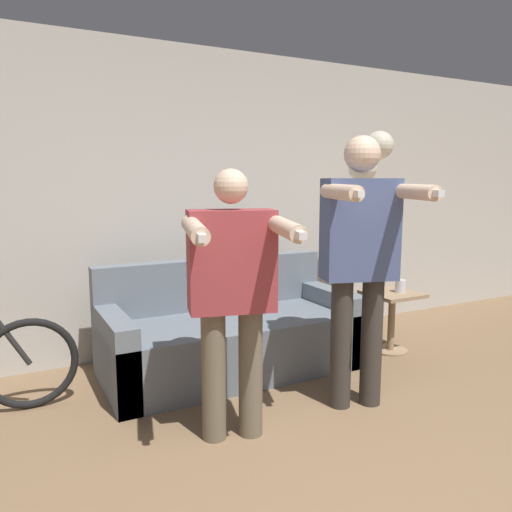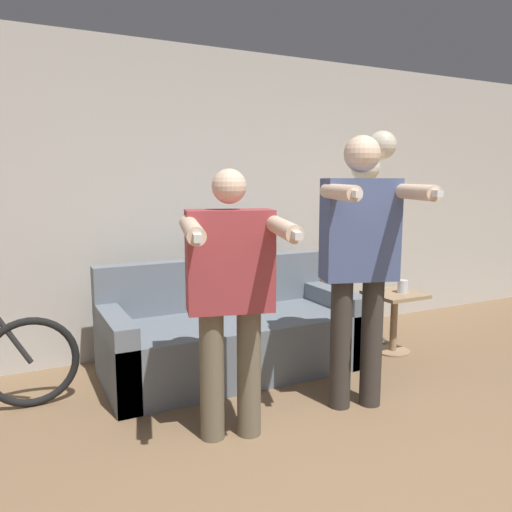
{
  "view_description": "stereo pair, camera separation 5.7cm",
  "coord_description": "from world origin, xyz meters",
  "px_view_note": "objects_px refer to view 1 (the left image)",
  "views": [
    {
      "loc": [
        -1.53,
        -1.09,
        1.48
      ],
      "look_at": [
        0.01,
        1.85,
        0.98
      ],
      "focal_mm": 35.0,
      "sensor_mm": 36.0,
      "label": 1
    },
    {
      "loc": [
        -1.48,
        -1.12,
        1.48
      ],
      "look_at": [
        0.01,
        1.85,
        0.98
      ],
      "focal_mm": 35.0,
      "sensor_mm": 36.0,
      "label": 2
    }
  ],
  "objects_px": {
    "person_right": "(360,253)",
    "side_table": "(392,309)",
    "couch": "(231,336)",
    "person_left": "(232,287)",
    "floor_lamp": "(370,173)",
    "cat": "(230,249)",
    "cup": "(400,286)"
  },
  "relations": [
    {
      "from": "person_right",
      "to": "side_table",
      "type": "distance_m",
      "value": 1.36
    },
    {
      "from": "couch",
      "to": "person_left",
      "type": "relative_size",
      "value": 1.27
    },
    {
      "from": "person_left",
      "to": "side_table",
      "type": "xyz_separation_m",
      "value": [
        1.85,
        0.71,
        -0.52
      ]
    },
    {
      "from": "person_left",
      "to": "floor_lamp",
      "type": "bearing_deg",
      "value": 43.95
    },
    {
      "from": "couch",
      "to": "cat",
      "type": "xyz_separation_m",
      "value": [
        0.15,
        0.32,
        0.64
      ]
    },
    {
      "from": "person_left",
      "to": "cup",
      "type": "relative_size",
      "value": 14.23
    },
    {
      "from": "person_right",
      "to": "side_table",
      "type": "height_order",
      "value": "person_right"
    },
    {
      "from": "side_table",
      "to": "cup",
      "type": "xyz_separation_m",
      "value": [
        0.06,
        -0.03,
        0.21
      ]
    },
    {
      "from": "person_right",
      "to": "side_table",
      "type": "bearing_deg",
      "value": 54.18
    },
    {
      "from": "side_table",
      "to": "cat",
      "type": "bearing_deg",
      "value": 155.87
    },
    {
      "from": "cat",
      "to": "floor_lamp",
      "type": "xyz_separation_m",
      "value": [
        1.27,
        -0.23,
        0.63
      ]
    },
    {
      "from": "person_left",
      "to": "person_right",
      "type": "relative_size",
      "value": 0.88
    },
    {
      "from": "floor_lamp",
      "to": "cup",
      "type": "height_order",
      "value": "floor_lamp"
    },
    {
      "from": "couch",
      "to": "side_table",
      "type": "distance_m",
      "value": 1.45
    },
    {
      "from": "cat",
      "to": "side_table",
      "type": "distance_m",
      "value": 1.5
    },
    {
      "from": "person_left",
      "to": "cup",
      "type": "height_order",
      "value": "person_left"
    },
    {
      "from": "couch",
      "to": "person_right",
      "type": "height_order",
      "value": "person_right"
    },
    {
      "from": "couch",
      "to": "person_left",
      "type": "xyz_separation_m",
      "value": [
        -0.43,
        -0.96,
        0.62
      ]
    },
    {
      "from": "person_left",
      "to": "floor_lamp",
      "type": "height_order",
      "value": "floor_lamp"
    },
    {
      "from": "cup",
      "to": "person_right",
      "type": "bearing_deg",
      "value": -145.97
    },
    {
      "from": "side_table",
      "to": "cup",
      "type": "height_order",
      "value": "cup"
    },
    {
      "from": "person_right",
      "to": "floor_lamp",
      "type": "xyz_separation_m",
      "value": [
        0.95,
        1.05,
        0.52
      ]
    },
    {
      "from": "cat",
      "to": "cup",
      "type": "relative_size",
      "value": 3.87
    },
    {
      "from": "cat",
      "to": "floor_lamp",
      "type": "distance_m",
      "value": 1.44
    },
    {
      "from": "couch",
      "to": "cup",
      "type": "relative_size",
      "value": 18.08
    },
    {
      "from": "couch",
      "to": "floor_lamp",
      "type": "height_order",
      "value": "floor_lamp"
    },
    {
      "from": "person_right",
      "to": "floor_lamp",
      "type": "bearing_deg",
      "value": 65.33
    },
    {
      "from": "person_left",
      "to": "floor_lamp",
      "type": "relative_size",
      "value": 0.81
    },
    {
      "from": "cat",
      "to": "side_table",
      "type": "height_order",
      "value": "cat"
    },
    {
      "from": "person_right",
      "to": "person_left",
      "type": "bearing_deg",
      "value": -162.32
    },
    {
      "from": "person_right",
      "to": "cup",
      "type": "height_order",
      "value": "person_right"
    },
    {
      "from": "floor_lamp",
      "to": "cup",
      "type": "xyz_separation_m",
      "value": [
        0.06,
        -0.37,
        -0.96
      ]
    }
  ]
}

